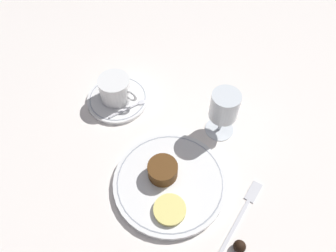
{
  "coord_description": "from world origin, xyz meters",
  "views": [
    {
      "loc": [
        0.18,
        -0.29,
        0.67
      ],
      "look_at": [
        -0.04,
        0.08,
        0.04
      ],
      "focal_mm": 35.0,
      "sensor_mm": 36.0,
      "label": 1
    }
  ],
  "objects_px": {
    "dinner_plate": "(170,182)",
    "dessert_cake": "(163,170)",
    "fork": "(245,208)",
    "wine_glass": "(224,108)",
    "coffee_cup": "(115,89)"
  },
  "relations": [
    {
      "from": "dinner_plate",
      "to": "dessert_cake",
      "type": "xyz_separation_m",
      "value": [
        -0.02,
        0.01,
        0.02
      ]
    },
    {
      "from": "fork",
      "to": "dessert_cake",
      "type": "relative_size",
      "value": 2.73
    },
    {
      "from": "wine_glass",
      "to": "dessert_cake",
      "type": "bearing_deg",
      "value": -105.95
    },
    {
      "from": "dinner_plate",
      "to": "fork",
      "type": "relative_size",
      "value": 1.39
    },
    {
      "from": "coffee_cup",
      "to": "dessert_cake",
      "type": "height_order",
      "value": "coffee_cup"
    },
    {
      "from": "dinner_plate",
      "to": "dessert_cake",
      "type": "bearing_deg",
      "value": 164.4
    },
    {
      "from": "wine_glass",
      "to": "dessert_cake",
      "type": "height_order",
      "value": "wine_glass"
    },
    {
      "from": "dinner_plate",
      "to": "coffee_cup",
      "type": "xyz_separation_m",
      "value": [
        -0.24,
        0.13,
        0.04
      ]
    },
    {
      "from": "fork",
      "to": "dessert_cake",
      "type": "xyz_separation_m",
      "value": [
        -0.19,
        -0.03,
        0.03
      ]
    },
    {
      "from": "coffee_cup",
      "to": "wine_glass",
      "type": "xyz_separation_m",
      "value": [
        0.27,
        0.05,
        0.04
      ]
    },
    {
      "from": "fork",
      "to": "dessert_cake",
      "type": "distance_m",
      "value": 0.19
    },
    {
      "from": "dinner_plate",
      "to": "dessert_cake",
      "type": "distance_m",
      "value": 0.03
    },
    {
      "from": "dessert_cake",
      "to": "coffee_cup",
      "type": "bearing_deg",
      "value": 149.69
    },
    {
      "from": "dinner_plate",
      "to": "fork",
      "type": "height_order",
      "value": "dinner_plate"
    },
    {
      "from": "coffee_cup",
      "to": "fork",
      "type": "relative_size",
      "value": 0.59
    }
  ]
}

